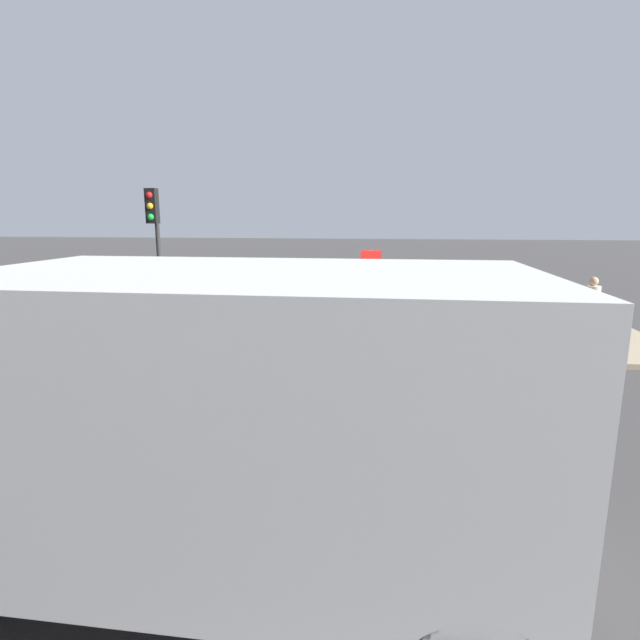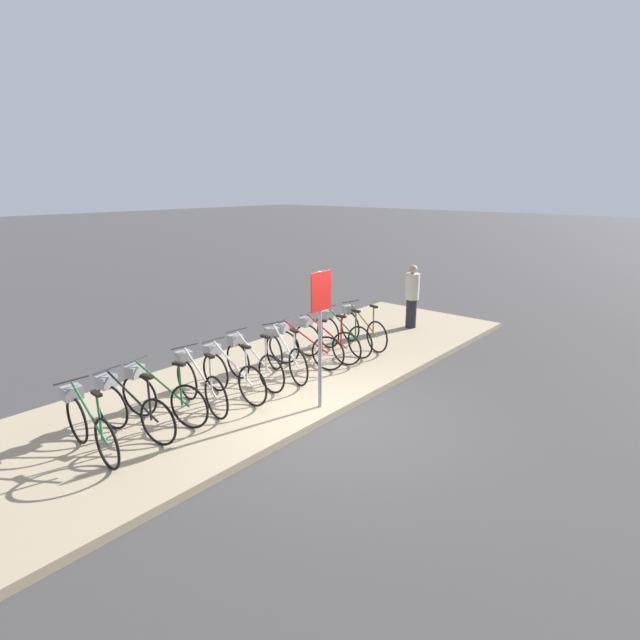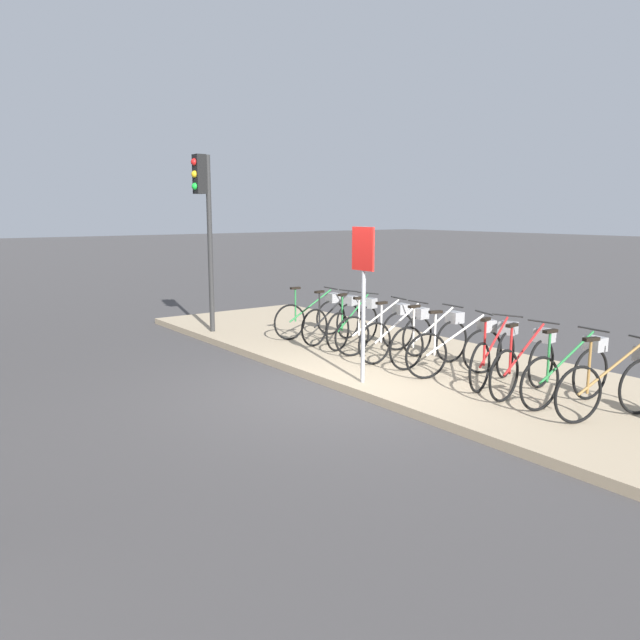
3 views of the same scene
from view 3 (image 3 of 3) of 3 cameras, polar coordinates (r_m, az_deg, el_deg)
ground_plane at (r=8.89m, az=2.11°, el=-6.66°), size 120.00×120.00×0.00m
sidewalk at (r=10.10m, az=10.38°, el=-4.44°), size 13.80×3.71×0.12m
parked_bicycle_0 at (r=12.11m, az=-0.49°, el=0.52°), size 0.46×1.63×1.00m
parked_bicycle_1 at (r=11.65m, az=1.40°, el=0.15°), size 0.49×1.61×1.00m
parked_bicycle_2 at (r=11.30m, az=3.31°, el=-0.17°), size 0.60×1.58×1.00m
parked_bicycle_3 at (r=10.77m, az=5.53°, el=-0.70°), size 0.46×1.62×1.00m
parked_bicycle_4 at (r=10.31m, az=7.40°, el=-1.21°), size 0.46×1.63×1.00m
parked_bicycle_5 at (r=10.00m, az=10.41°, el=-1.64°), size 0.46×1.63×1.00m
parked_bicycle_6 at (r=9.45m, az=12.73°, el=-2.39°), size 0.63×1.57×1.00m
parked_bicycle_7 at (r=9.15m, az=15.79°, el=-2.92°), size 0.61×1.58×1.00m
parked_bicycle_8 at (r=8.78m, az=18.42°, el=-3.60°), size 0.46×1.63×1.00m
parked_bicycle_9 at (r=8.48m, az=21.98°, el=-4.28°), size 0.46×1.63×1.00m
parked_bicycle_10 at (r=8.13m, az=25.50°, el=-5.12°), size 0.59×1.58×1.00m
traffic_light at (r=12.64m, az=-10.58°, el=10.21°), size 0.24×0.40×3.50m
sign_post at (r=8.70m, az=3.97°, el=3.88°), size 0.44×0.07×2.20m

